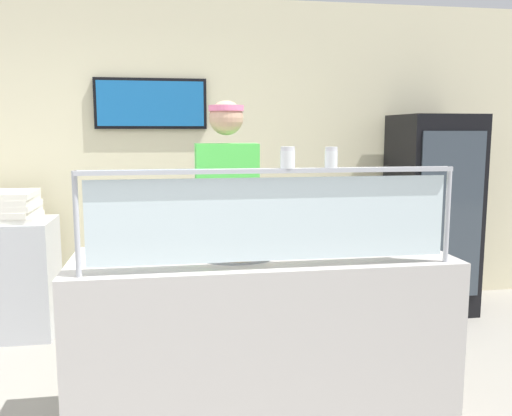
{
  "coord_description": "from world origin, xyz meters",
  "views": [
    {
      "loc": [
        0.49,
        -2.29,
        1.57
      ],
      "look_at": [
        0.93,
        0.38,
        1.19
      ],
      "focal_mm": 37.77,
      "sensor_mm": 36.0,
      "label": 1
    }
  ],
  "objects": [
    {
      "name": "worker_figure",
      "position": [
        0.85,
        1.0,
        1.01
      ],
      "size": [
        0.41,
        0.5,
        1.76
      ],
      "color": "#23232D",
      "rests_on": "ground"
    },
    {
      "name": "shop_rear_unit",
      "position": [
        0.94,
        2.5,
        1.36
      ],
      "size": [
        6.3,
        0.13,
        2.7
      ],
      "color": "beige",
      "rests_on": "ground"
    },
    {
      "name": "pizza_box_stack",
      "position": [
        -0.75,
        2.01,
        1.01
      ],
      "size": [
        0.51,
        0.49,
        0.22
      ],
      "color": "silver",
      "rests_on": "prep_shelf"
    },
    {
      "name": "pizza_tray",
      "position": [
        0.82,
        0.36,
        0.97
      ],
      "size": [
        0.43,
        0.43,
        0.04
      ],
      "color": "#9EA0A8",
      "rests_on": "serving_counter"
    },
    {
      "name": "ground_plane",
      "position": [
        0.95,
        1.0,
        0.0
      ],
      "size": [
        12.0,
        12.0,
        0.0
      ],
      "primitive_type": "plane",
      "color": "gray",
      "rests_on": "ground"
    },
    {
      "name": "serving_counter",
      "position": [
        0.95,
        0.34,
        0.47
      ],
      "size": [
        1.9,
        0.68,
        0.95
      ],
      "primitive_type": "cube",
      "color": "#BCB7B2",
      "rests_on": "ground"
    },
    {
      "name": "prep_shelf",
      "position": [
        -0.75,
        2.01,
        0.45
      ],
      "size": [
        0.7,
        0.55,
        0.9
      ],
      "primitive_type": "cube",
      "color": "#B7BABF",
      "rests_on": "ground"
    },
    {
      "name": "sneeze_guard",
      "position": [
        0.95,
        0.06,
        1.24
      ],
      "size": [
        1.73,
        0.06,
        0.46
      ],
      "color": "#B2B5BC",
      "rests_on": "serving_counter"
    },
    {
      "name": "drink_fridge",
      "position": [
        2.77,
        2.05,
        0.86
      ],
      "size": [
        0.65,
        0.66,
        1.71
      ],
      "color": "black",
      "rests_on": "ground"
    },
    {
      "name": "pizza_server",
      "position": [
        0.77,
        0.34,
        0.99
      ],
      "size": [
        0.15,
        0.29,
        0.01
      ],
      "primitive_type": "cube",
      "rotation": [
        0.0,
        0.0,
        0.29
      ],
      "color": "#ADAFB7",
      "rests_on": "pizza_tray"
    },
    {
      "name": "pepper_flake_shaker",
      "position": [
        1.22,
        0.06,
        1.45
      ],
      "size": [
        0.06,
        0.06,
        0.09
      ],
      "color": "white",
      "rests_on": "sneeze_guard"
    },
    {
      "name": "parmesan_shaker",
      "position": [
        1.02,
        0.06,
        1.45
      ],
      "size": [
        0.07,
        0.07,
        0.1
      ],
      "color": "white",
      "rests_on": "sneeze_guard"
    }
  ]
}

